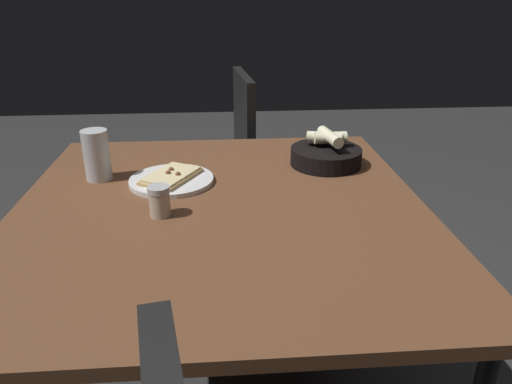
{
  "coord_description": "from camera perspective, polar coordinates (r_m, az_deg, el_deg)",
  "views": [
    {
      "loc": [
        1.15,
        0.01,
        1.29
      ],
      "look_at": [
        -0.04,
        0.1,
        0.77
      ],
      "focal_mm": 33.62,
      "sensor_mm": 36.0,
      "label": 1
    }
  ],
  "objects": [
    {
      "name": "pizza_plate",
      "position": [
        1.43,
        -10.02,
        1.53
      ],
      "size": [
        0.25,
        0.25,
        0.04
      ],
      "color": "white",
      "rests_on": "dining_table"
    },
    {
      "name": "chair_far",
      "position": [
        2.19,
        -4.32,
        3.28
      ],
      "size": [
        0.48,
        0.48,
        0.94
      ],
      "color": "black",
      "rests_on": "ground"
    },
    {
      "name": "bread_basket",
      "position": [
        1.56,
        8.35,
        4.49
      ],
      "size": [
        0.23,
        0.23,
        0.11
      ],
      "color": "black",
      "rests_on": "dining_table"
    },
    {
      "name": "beer_glass",
      "position": [
        1.49,
        -18.38,
        3.83
      ],
      "size": [
        0.08,
        0.08,
        0.15
      ],
      "color": "silver",
      "rests_on": "dining_table"
    },
    {
      "name": "pepper_shaker",
      "position": [
        1.22,
        -11.39,
        -1.26
      ],
      "size": [
        0.06,
        0.06,
        0.08
      ],
      "color": "#BFB299",
      "rests_on": "dining_table"
    },
    {
      "name": "dining_table",
      "position": [
        1.3,
        -4.17,
        -3.77
      ],
      "size": [
        1.15,
        1.08,
        0.75
      ],
      "color": "brown",
      "rests_on": "ground"
    }
  ]
}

